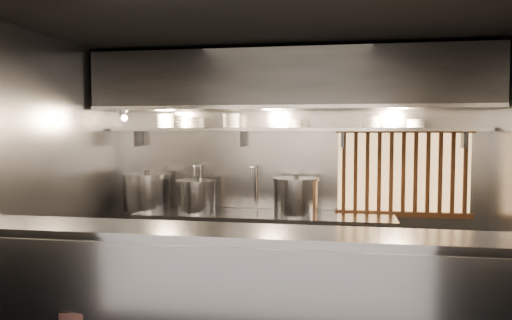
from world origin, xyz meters
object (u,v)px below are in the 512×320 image
(heat_lamp, at_px, (123,113))
(stock_pot_left, at_px, (147,191))
(pendant_bulb, at_px, (281,122))
(stock_pot_mid, at_px, (196,196))
(stock_pot_right, at_px, (296,196))

(heat_lamp, relative_size, stock_pot_left, 0.45)
(heat_lamp, height_order, pendant_bulb, heat_lamp)
(stock_pot_mid, bearing_deg, stock_pot_left, 173.71)
(pendant_bulb, distance_m, stock_pot_left, 1.85)
(pendant_bulb, relative_size, stock_pot_left, 0.24)
(stock_pot_right, bearing_deg, stock_pot_mid, -179.13)
(heat_lamp, distance_m, stock_pot_mid, 1.28)
(stock_pot_left, xyz_separation_m, stock_pot_right, (1.83, -0.05, -0.01))
(heat_lamp, distance_m, pendant_bulb, 1.83)
(pendant_bulb, bearing_deg, stock_pot_right, -22.76)
(heat_lamp, relative_size, stock_pot_mid, 0.55)
(pendant_bulb, height_order, stock_pot_right, pendant_bulb)
(pendant_bulb, bearing_deg, stock_pot_mid, -174.65)
(pendant_bulb, distance_m, stock_pot_mid, 1.33)
(heat_lamp, bearing_deg, stock_pot_left, 65.60)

